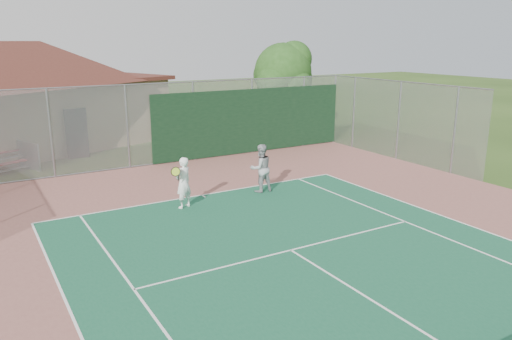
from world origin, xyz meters
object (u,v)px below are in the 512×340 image
(clubhouse, at_px, (9,84))
(tree, at_px, (284,74))
(player_white_front, at_px, (183,183))
(player_grey_back, at_px, (261,169))

(clubhouse, xyz_separation_m, tree, (13.48, -4.39, 0.30))
(clubhouse, distance_m, player_white_front, 14.11)
(clubhouse, bearing_deg, player_grey_back, -83.02)
(player_white_front, relative_size, player_grey_back, 0.97)
(player_white_front, bearing_deg, clubhouse, -98.18)
(player_white_front, distance_m, player_grey_back, 3.05)
(clubhouse, xyz_separation_m, player_grey_back, (6.65, -13.19, -2.29))
(player_grey_back, bearing_deg, clubhouse, -62.16)
(clubhouse, relative_size, player_grey_back, 9.77)
(clubhouse, height_order, tree, clubhouse)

